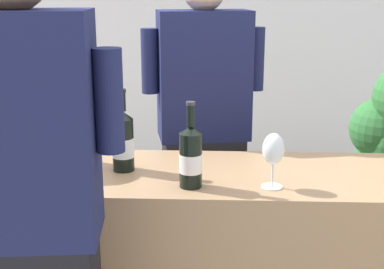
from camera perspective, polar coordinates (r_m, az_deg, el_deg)
The scene contains 7 objects.
wall_back at distance 4.55m, azimuth 0.76°, elevation 12.81°, with size 8.00×0.10×2.80m, color white.
wine_bottle_4 at distance 1.88m, azimuth -0.14°, elevation -2.40°, with size 0.08×0.08×0.31m.
wine_bottle_5 at distance 2.06m, azimuth -7.40°, elevation -0.68°, with size 0.08×0.08×0.32m.
wine_glass at distance 1.89m, azimuth 8.70°, elevation -1.76°, with size 0.08×0.08×0.20m.
ice_bucket at distance 2.16m, azimuth -14.66°, elevation -0.28°, with size 0.24×0.24×0.24m.
person_server at distance 2.62m, azimuth 1.19°, elevation -1.98°, with size 0.58×0.32×1.70m.
person_guest at distance 1.66m, azimuth -16.58°, elevation -12.13°, with size 0.55×0.28×1.76m.
Camera 1 is at (0.14, -1.94, 1.62)m, focal length 49.87 mm.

